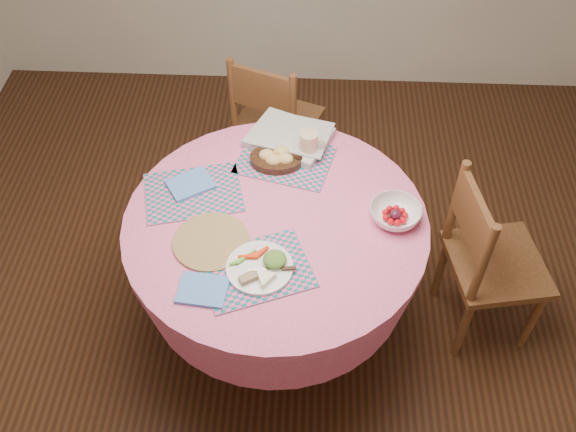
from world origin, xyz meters
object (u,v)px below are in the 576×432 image
Objects in this scene: wicker_trivet at (211,242)px; fruit_bowl at (395,214)px; chair_back at (273,120)px; latte_mug at (309,145)px; dinner_plate at (261,267)px; dining_table at (276,251)px; chair_right at (487,259)px; bread_bowl at (276,158)px.

fruit_bowl is at bearing 12.21° from wicker_trivet.
fruit_bowl is (0.55, -0.94, 0.32)m from chair_back.
latte_mug is 0.55× the size of fruit_bowl.
latte_mug is (0.20, -0.59, 0.36)m from chair_back.
chair_back is at bearing 91.77° from dinner_plate.
latte_mug is at bearing 54.20° from wicker_trivet.
fruit_bowl is at bearing 141.55° from chair_back.
dining_table is 5.38× the size of fruit_bowl.
dining_table is 0.53m from fruit_bowl.
dining_table is 1.37× the size of chair_right.
wicker_trivet is at bearing 147.96° from dinner_plate.
latte_mug is (0.37, 0.51, 0.06)m from wicker_trivet.
latte_mug reaches higher than dinner_plate.
bread_bowl is 1.00× the size of fruit_bowl.
latte_mug is at bearing 72.09° from dining_table.
dinner_plate is at bearing 98.01° from chair_right.
dinner_plate is (-0.96, -0.32, 0.30)m from chair_right.
dining_table is at bearing 27.34° from wicker_trivet.
wicker_trivet is 0.64m from latte_mug.
fruit_bowl is at bearing 83.80° from chair_right.
dinner_plate is at bearing -150.96° from fruit_bowl.
wicker_trivet is (-0.25, -0.13, 0.20)m from dining_table.
chair_right is (0.92, 0.06, -0.08)m from dining_table.
dinner_plate is at bearing -104.16° from latte_mug.
chair_back is 1.14m from fruit_bowl.
latte_mug is 0.50m from fruit_bowl.
dinner_plate is at bearing -98.27° from dining_table.
chair_right is 3.94× the size of fruit_bowl.
dinner_plate is 2.02× the size of latte_mug.
latte_mug reaches higher than wicker_trivet.
dinner_plate is at bearing 112.90° from chair_back.
bread_bowl is at bearing 116.39° from chair_back.
dining_table is at bearing -176.41° from fruit_bowl.
wicker_trivet reaches higher than dining_table.
wicker_trivet is 0.52m from bread_bowl.
bread_bowl is (0.23, 0.46, 0.03)m from wicker_trivet.
chair_back reaches higher than dinner_plate.
chair_right reaches higher than latte_mug.
chair_right is 1.35m from chair_back.
chair_back is 2.95× the size of wicker_trivet.
wicker_trivet is at bearing -116.40° from bread_bowl.
chair_right is at bearing 3.89° from dining_table.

